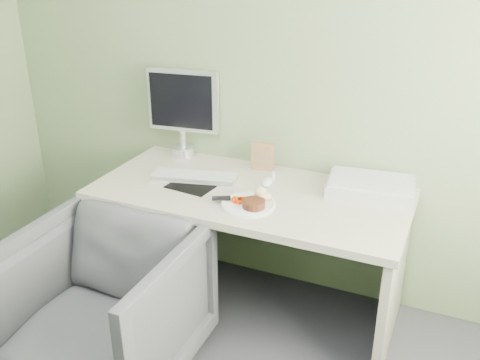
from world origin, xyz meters
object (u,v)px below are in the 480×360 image
at_px(desk, 249,222).
at_px(scanner, 371,188).
at_px(monitor, 183,108).
at_px(desk_chair, 104,305).
at_px(plate, 249,205).

xyz_separation_m(desk, scanner, (0.57, 0.21, 0.22)).
xyz_separation_m(scanner, monitor, (-1.12, 0.10, 0.25)).
bearing_deg(scanner, desk_chair, -145.04).
bearing_deg(monitor, desk, -36.35).
height_order(plate, desk_chair, plate).
xyz_separation_m(plate, monitor, (-0.61, 0.48, 0.28)).
bearing_deg(plate, desk, 110.98).
relative_size(desk, scanner, 3.75).
relative_size(scanner, monitor, 0.84).
distance_m(plate, monitor, 0.83).
relative_size(desk, monitor, 3.13).
bearing_deg(desk_chair, desk, 57.79).
bearing_deg(monitor, scanner, -11.92).
relative_size(plate, scanner, 0.61).
relative_size(desk, plate, 6.15).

